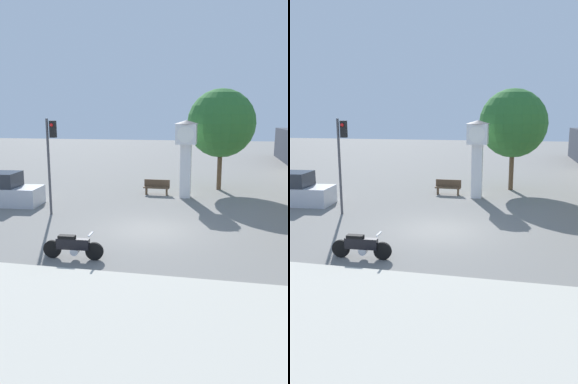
# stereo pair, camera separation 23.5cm
# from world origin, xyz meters

# --- Properties ---
(ground_plane) EXTENTS (120.00, 120.00, 0.00)m
(ground_plane) POSITION_xyz_m (0.00, 0.00, 0.00)
(ground_plane) COLOR slate
(sidewalk_strip) EXTENTS (36.00, 6.00, 0.10)m
(sidewalk_strip) POSITION_xyz_m (0.00, -7.69, 0.05)
(sidewalk_strip) COLOR #BCB7A8
(sidewalk_strip) RESTS_ON ground_plane
(motorcycle) EXTENTS (2.12, 0.46, 0.94)m
(motorcycle) POSITION_xyz_m (-2.01, -3.69, 0.45)
(motorcycle) COLOR black
(motorcycle) RESTS_ON ground_plane
(clock_tower) EXTENTS (1.41, 1.41, 4.57)m
(clock_tower) POSITION_xyz_m (0.90, 6.96, 3.05)
(clock_tower) COLOR white
(clock_tower) RESTS_ON ground_plane
(traffic_light) EXTENTS (0.50, 0.35, 4.70)m
(traffic_light) POSITION_xyz_m (-5.18, 1.72, 3.21)
(traffic_light) COLOR #47474C
(traffic_light) RESTS_ON ground_plane
(street_tree) EXTENTS (4.38, 4.38, 6.54)m
(street_tree) POSITION_xyz_m (2.88, 9.84, 4.34)
(street_tree) COLOR brown
(street_tree) RESTS_ON ground_plane
(bench) EXTENTS (1.60, 0.44, 0.92)m
(bench) POSITION_xyz_m (-0.92, 7.46, 0.49)
(bench) COLOR brown
(bench) RESTS_ON ground_plane
(parked_car) EXTENTS (4.33, 2.13, 1.80)m
(parked_car) POSITION_xyz_m (-8.88, 3.16, 0.75)
(parked_car) COLOR silver
(parked_car) RESTS_ON ground_plane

